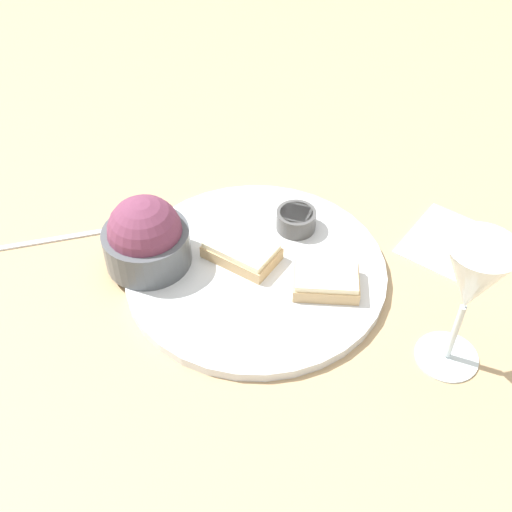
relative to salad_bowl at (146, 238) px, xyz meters
name	(u,v)px	position (x,y,z in m)	size (l,w,h in m)	color
ground_plane	(256,274)	(-0.12, -0.09, -0.06)	(4.00, 4.00, 0.00)	tan
dinner_plate	(256,270)	(-0.12, -0.09, -0.05)	(0.35, 0.35, 0.01)	silver
salad_bowl	(146,238)	(0.00, 0.00, 0.00)	(0.12, 0.12, 0.10)	#4C5156
sauce_ramekin	(296,219)	(-0.11, -0.18, -0.03)	(0.06, 0.06, 0.03)	#4C4C4C
cheese_toast_near	(240,252)	(-0.09, -0.08, -0.03)	(0.10, 0.07, 0.03)	tan
cheese_toast_far	(326,280)	(-0.21, -0.12, -0.03)	(0.10, 0.10, 0.03)	tan
wine_glass	(472,283)	(-0.38, -0.14, 0.08)	(0.08, 0.08, 0.19)	silver
napkin	(450,242)	(-0.28, -0.31, -0.05)	(0.12, 0.14, 0.01)	white
fork	(60,238)	(0.14, 0.05, -0.05)	(0.11, 0.16, 0.01)	silver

